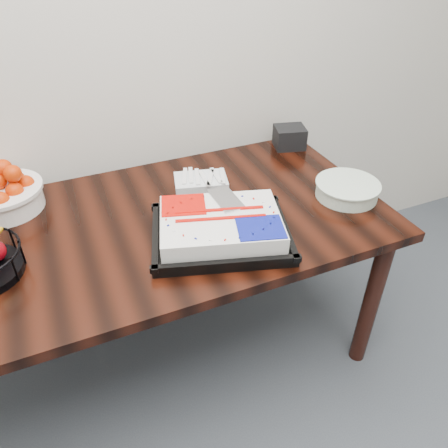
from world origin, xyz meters
name	(u,v)px	position (x,y,z in m)	size (l,w,h in m)	color
table	(150,242)	(0.00, 2.00, 0.66)	(1.80, 0.90, 0.75)	black
cake_tray	(221,228)	(0.21, 1.82, 0.79)	(0.56, 0.49, 0.10)	black
tangerine_bowl	(1,190)	(-0.47, 2.31, 0.83)	(0.30, 0.30, 0.19)	white
plate_stack	(347,190)	(0.78, 1.87, 0.78)	(0.26, 0.26, 0.06)	white
fork_bag	(201,183)	(0.27, 2.15, 0.78)	(0.24, 0.19, 0.06)	silver
napkin_box	(289,137)	(0.80, 2.35, 0.80)	(0.14, 0.12, 0.10)	black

